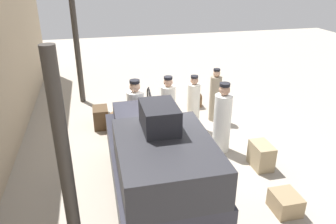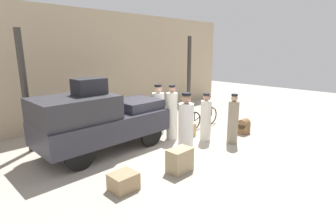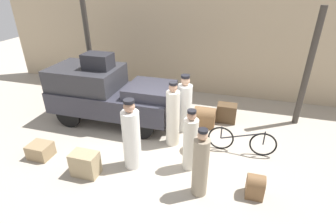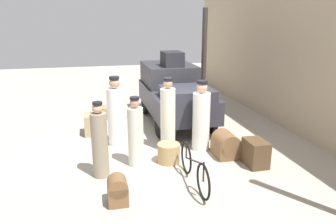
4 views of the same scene
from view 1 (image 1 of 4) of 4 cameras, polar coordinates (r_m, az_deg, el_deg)
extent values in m
plane|color=#A89E8E|center=(8.58, 1.62, -6.21)|extent=(30.00, 30.00, 0.00)
cylinder|color=#38332D|center=(4.57, -17.15, -11.10)|extent=(0.18, 0.18, 3.55)
cylinder|color=#38332D|center=(11.30, -15.49, 10.19)|extent=(0.18, 0.18, 3.55)
cylinder|color=black|center=(7.64, -9.55, -7.21)|extent=(0.80, 0.12, 0.80)
cylinder|color=black|center=(7.84, 1.78, -5.97)|extent=(0.80, 0.12, 0.80)
cylinder|color=black|center=(5.99, 7.88, -17.14)|extent=(0.80, 0.12, 0.80)
cube|color=#2D2D38|center=(6.52, -2.10, -9.21)|extent=(3.85, 1.70, 0.66)
cube|color=#2D2D33|center=(5.44, -0.41, -8.29)|extent=(2.12, 1.56, 0.66)
cube|color=#2D2D38|center=(7.36, -4.06, -0.86)|extent=(1.35, 1.33, 0.30)
torus|color=black|center=(10.80, -3.32, 2.43)|extent=(0.69, 0.04, 0.69)
torus|color=black|center=(9.82, -2.21, 0.16)|extent=(0.69, 0.04, 0.69)
cylinder|color=#232328|center=(10.24, -2.81, 2.23)|extent=(1.10, 0.04, 0.37)
cylinder|color=#232328|center=(9.75, -2.23, 1.12)|extent=(0.04, 0.04, 0.36)
cylinder|color=#232328|center=(10.73, -3.35, 3.40)|extent=(0.04, 0.04, 0.39)
cylinder|color=tan|center=(9.38, -0.06, -1.85)|extent=(0.52, 0.52, 0.45)
cylinder|color=gray|center=(9.91, 8.20, 2.31)|extent=(0.33, 0.33, 1.38)
sphere|color=tan|center=(9.65, 8.48, 6.68)|extent=(0.21, 0.21, 0.21)
cylinder|color=black|center=(9.62, 8.52, 7.28)|extent=(0.20, 0.20, 0.06)
cylinder|color=white|center=(8.49, -5.56, -1.08)|extent=(0.43, 0.43, 1.46)
sphere|color=tan|center=(8.17, -5.80, 4.40)|extent=(0.27, 0.27, 0.27)
cylinder|color=black|center=(8.12, -5.84, 5.31)|extent=(0.25, 0.25, 0.07)
cylinder|color=white|center=(8.24, 9.39, -1.97)|extent=(0.43, 0.43, 1.50)
sphere|color=tan|center=(7.90, 9.82, 3.79)|extent=(0.27, 0.27, 0.27)
cylinder|color=black|center=(7.86, 9.89, 4.72)|extent=(0.25, 0.25, 0.07)
cylinder|color=silver|center=(8.47, 0.03, -0.57)|extent=(0.37, 0.37, 1.58)
sphere|color=tan|center=(8.14, 0.03, 5.21)|extent=(0.23, 0.23, 0.23)
cylinder|color=black|center=(8.10, 0.03, 5.99)|extent=(0.22, 0.22, 0.06)
cylinder|color=silver|center=(9.34, 4.46, 0.97)|extent=(0.35, 0.35, 1.34)
sphere|color=tan|center=(9.07, 4.61, 5.48)|extent=(0.22, 0.22, 0.22)
cylinder|color=black|center=(9.03, 4.64, 6.15)|extent=(0.21, 0.21, 0.06)
cube|color=brown|center=(11.04, 4.76, 1.94)|extent=(0.37, 0.36, 0.36)
cylinder|color=brown|center=(10.97, 4.79, 2.81)|extent=(0.37, 0.36, 0.36)
cube|color=brown|center=(9.21, -8.64, -3.03)|extent=(0.65, 0.54, 0.34)
cylinder|color=brown|center=(9.14, -8.70, -2.08)|extent=(0.65, 0.54, 0.54)
cube|color=#4C3823|center=(9.71, -11.63, -0.93)|extent=(0.61, 0.43, 0.60)
cube|color=#9E8966|center=(7.97, 15.92, -7.31)|extent=(0.63, 0.41, 0.59)
cube|color=#937A56|center=(6.86, 19.75, -14.65)|extent=(0.56, 0.49, 0.38)
cube|color=#232328|center=(5.59, -1.52, -0.88)|extent=(0.84, 0.59, 0.45)
camera|label=2|loc=(7.86, 64.75, 0.23)|focal=28.00mm
camera|label=3|loc=(11.95, 29.40, 20.82)|focal=28.00mm
camera|label=4|loc=(15.43, 0.22, 20.01)|focal=35.00mm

